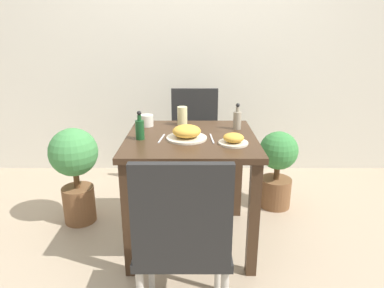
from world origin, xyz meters
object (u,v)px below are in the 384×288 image
(chair_far, at_px, (196,136))
(drink_cup, at_px, (148,120))
(chair_near, at_px, (184,237))
(sauce_bottle, at_px, (141,128))
(potted_plant_right, at_px, (278,166))
(potted_plant_left, at_px, (76,166))
(food_plate, at_px, (188,133))
(condiment_bottle, at_px, (238,119))
(juice_glass, at_px, (183,116))
(side_plate, at_px, (234,139))

(chair_far, bearing_deg, drink_cup, -122.75)
(chair_near, bearing_deg, sauce_bottle, -68.35)
(sauce_bottle, bearing_deg, potted_plant_right, 28.72)
(sauce_bottle, distance_m, potted_plant_left, 0.72)
(chair_near, distance_m, food_plate, 0.74)
(chair_near, xyz_separation_m, drink_cup, (-0.27, 0.99, 0.27))
(condiment_bottle, bearing_deg, sauce_bottle, -159.76)
(juice_glass, xyz_separation_m, sauce_bottle, (-0.25, -0.33, 0.00))
(food_plate, bearing_deg, potted_plant_right, 37.14)
(side_plate, xyz_separation_m, drink_cup, (-0.55, 0.39, 0.01))
(sauce_bottle, height_order, condiment_bottle, same)
(juice_glass, bearing_deg, chair_far, 79.55)
(juice_glass, relative_size, condiment_bottle, 0.74)
(side_plate, bearing_deg, drink_cup, 144.45)
(side_plate, bearing_deg, chair_near, -115.24)
(side_plate, xyz_separation_m, sauce_bottle, (-0.55, 0.09, 0.04))
(food_plate, bearing_deg, sauce_bottle, -178.89)
(drink_cup, relative_size, potted_plant_right, 0.14)
(chair_near, distance_m, sauce_bottle, 0.80)
(chair_far, height_order, juice_glass, chair_far)
(juice_glass, xyz_separation_m, potted_plant_right, (0.74, 0.21, -0.45))
(food_plate, bearing_deg, drink_cup, 133.15)
(chair_far, bearing_deg, juice_glass, -100.45)
(condiment_bottle, height_order, potted_plant_left, condiment_bottle)
(side_plate, bearing_deg, potted_plant_right, 55.41)
(condiment_bottle, xyz_separation_m, potted_plant_right, (0.38, 0.32, -0.46))
(chair_near, xyz_separation_m, juice_glass, (-0.03, 1.01, 0.30))
(chair_near, distance_m, drink_cup, 1.06)
(chair_near, xyz_separation_m, condiment_bottle, (0.34, 0.91, 0.30))
(juice_glass, bearing_deg, drink_cup, -173.48)
(chair_far, bearing_deg, food_plate, -93.89)
(drink_cup, xyz_separation_m, potted_plant_left, (-0.53, 0.01, -0.34))
(food_plate, bearing_deg, condiment_bottle, 33.60)
(juice_glass, xyz_separation_m, potted_plant_left, (-0.77, -0.02, -0.37))
(food_plate, relative_size, potted_plant_left, 0.34)
(juice_glass, xyz_separation_m, condiment_bottle, (0.37, -0.10, 0.00))
(food_plate, xyz_separation_m, potted_plant_left, (-0.81, 0.30, -0.34))
(condiment_bottle, bearing_deg, side_plate, -100.74)
(chair_near, bearing_deg, side_plate, -115.24)
(potted_plant_left, bearing_deg, chair_far, 30.36)
(juice_glass, distance_m, condiment_bottle, 0.38)
(chair_far, height_order, potted_plant_left, chair_far)
(food_plate, relative_size, sauce_bottle, 1.40)
(chair_far, distance_m, potted_plant_right, 0.73)
(chair_far, height_order, drink_cup, chair_far)
(chair_far, height_order, food_plate, chair_far)
(side_plate, relative_size, drink_cup, 2.00)
(food_plate, distance_m, potted_plant_left, 0.93)
(chair_far, relative_size, drink_cup, 10.44)
(condiment_bottle, distance_m, potted_plant_right, 0.67)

